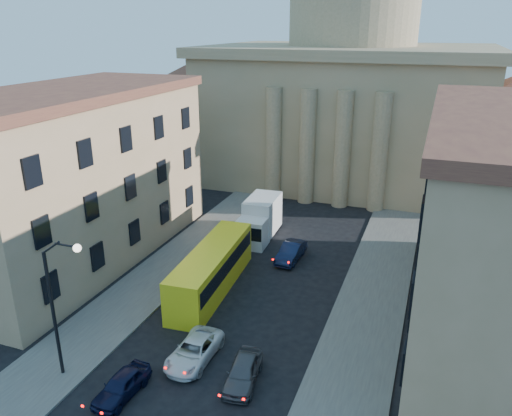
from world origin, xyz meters
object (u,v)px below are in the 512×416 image
Objects in this scene: street_lamp at (58,298)px; city_bus at (212,268)px; car_left_near at (122,385)px; box_truck at (260,220)px.

street_lamp is 13.29m from city_bus.
city_bus reaches higher than car_left_near.
city_bus is (3.47, 12.35, -3.48)m from street_lamp.
car_left_near is (3.82, -0.29, -4.61)m from street_lamp.
city_bus is 10.87m from box_truck.
street_lamp reaches higher than box_truck.
street_lamp is at bearing -109.58° from city_bus.
box_truck is (-0.35, 23.51, 1.10)m from car_left_near.
car_left_near is 0.57× the size of box_truck.
car_left_near is 23.54m from box_truck.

